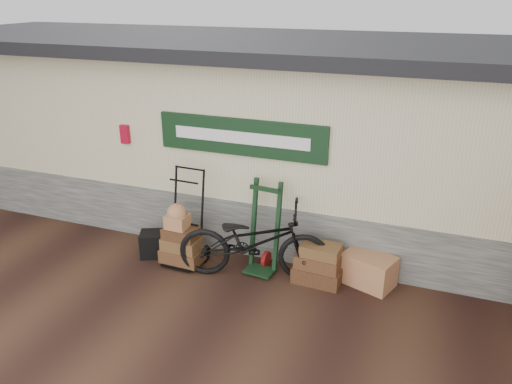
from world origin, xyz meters
TOP-DOWN VIEW (x-y plane):
  - ground at (0.00, 0.00)m, footprint 80.00×80.00m
  - station_building at (-0.01, 2.74)m, footprint 14.40×4.10m
  - porter_trolley at (-1.04, 0.52)m, footprint 0.77×0.59m
  - green_barrow at (0.17, 0.67)m, footprint 0.55×0.48m
  - suitcase_stack at (1.02, 0.63)m, footprint 0.71×0.47m
  - wicker_hamper at (1.71, 0.81)m, footprint 0.82×0.67m
  - black_trunk at (-1.62, 0.46)m, footprint 0.50×0.47m
  - bicycle at (0.10, 0.43)m, footprint 1.28×2.32m

SIDE VIEW (x-z plane):
  - ground at x=0.00m, z-range 0.00..0.00m
  - black_trunk at x=-1.62m, z-range 0.00..0.40m
  - wicker_hamper at x=1.71m, z-range 0.00..0.46m
  - suitcase_stack at x=1.02m, z-range 0.00..0.61m
  - bicycle at x=0.10m, z-range 0.00..1.28m
  - green_barrow at x=0.17m, z-range 0.00..1.40m
  - porter_trolley at x=-1.04m, z-range 0.00..1.51m
  - station_building at x=-0.01m, z-range 0.01..3.21m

